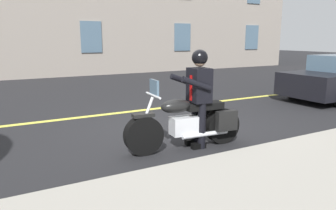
# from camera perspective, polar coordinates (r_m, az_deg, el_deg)

# --- Properties ---
(ground_plane) EXTENTS (80.00, 80.00, 0.00)m
(ground_plane) POSITION_cam_1_polar(r_m,az_deg,el_deg) (6.97, 0.51, -4.32)
(ground_plane) COLOR black
(lane_center_stripe) EXTENTS (60.00, 0.16, 0.01)m
(lane_center_stripe) POSITION_cam_1_polar(r_m,az_deg,el_deg) (8.71, -5.98, -1.08)
(lane_center_stripe) COLOR #E5DB4C
(lane_center_stripe) RESTS_ON ground_plane
(motorcycle_main) EXTENTS (2.22, 0.70, 1.26)m
(motorcycle_main) POSITION_cam_1_polar(r_m,az_deg,el_deg) (5.71, 3.65, -3.23)
(motorcycle_main) COLOR black
(motorcycle_main) RESTS_ON ground_plane
(rider_main) EXTENTS (0.65, 0.58, 1.74)m
(rider_main) POSITION_cam_1_polar(r_m,az_deg,el_deg) (5.69, 5.40, 2.68)
(rider_main) COLOR black
(rider_main) RESTS_ON ground_plane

